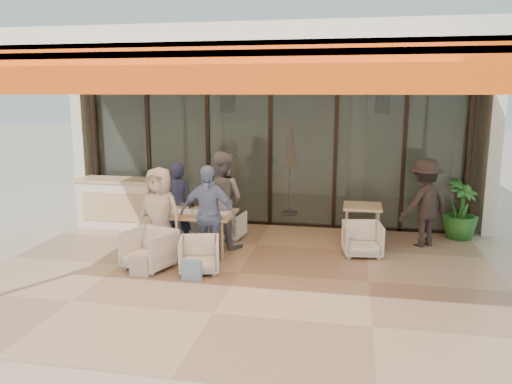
# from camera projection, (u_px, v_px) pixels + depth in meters

# --- Properties ---
(ground) EXTENTS (70.00, 70.00, 0.00)m
(ground) POSITION_uv_depth(u_px,v_px,m) (239.00, 274.00, 7.86)
(ground) COLOR #C6B293
(ground) RESTS_ON ground
(terrace_floor) EXTENTS (8.00, 6.00, 0.01)m
(terrace_floor) POSITION_uv_depth(u_px,v_px,m) (239.00, 274.00, 7.86)
(terrace_floor) COLOR tan
(terrace_floor) RESTS_ON ground
(terrace_structure) EXTENTS (8.00, 6.00, 3.40)m
(terrace_structure) POSITION_uv_depth(u_px,v_px,m) (233.00, 61.00, 6.96)
(terrace_structure) COLOR silver
(terrace_structure) RESTS_ON ground
(glass_storefront) EXTENTS (8.08, 0.10, 3.20)m
(glass_storefront) POSITION_uv_depth(u_px,v_px,m) (270.00, 151.00, 10.43)
(glass_storefront) COLOR #9EADA3
(glass_storefront) RESTS_ON ground
(interior_block) EXTENTS (9.05, 3.62, 3.52)m
(interior_block) POSITION_uv_depth(u_px,v_px,m) (286.00, 116.00, 12.54)
(interior_block) COLOR silver
(interior_block) RESTS_ON ground
(host_counter) EXTENTS (1.85, 0.65, 1.04)m
(host_counter) POSITION_uv_depth(u_px,v_px,m) (123.00, 202.00, 10.53)
(host_counter) COLOR silver
(host_counter) RESTS_ON ground
(dining_table) EXTENTS (1.50, 0.90, 0.93)m
(dining_table) POSITION_uv_depth(u_px,v_px,m) (192.00, 215.00, 8.80)
(dining_table) COLOR #CFB77E
(dining_table) RESTS_ON ground
(chair_far_left) EXTENTS (0.75, 0.73, 0.62)m
(chair_far_left) POSITION_uv_depth(u_px,v_px,m) (187.00, 221.00, 9.86)
(chair_far_left) COLOR white
(chair_far_left) RESTS_ON ground
(chair_far_right) EXTENTS (0.64, 0.61, 0.59)m
(chair_far_right) POSITION_uv_depth(u_px,v_px,m) (229.00, 224.00, 9.71)
(chair_far_right) COLOR white
(chair_far_right) RESTS_ON ground
(chair_near_left) EXTENTS (0.89, 0.86, 0.72)m
(chair_near_left) POSITION_uv_depth(u_px,v_px,m) (149.00, 248.00, 8.02)
(chair_near_left) COLOR white
(chair_near_left) RESTS_ON ground
(chair_near_right) EXTENTS (0.75, 0.72, 0.63)m
(chair_near_right) POSITION_uv_depth(u_px,v_px,m) (199.00, 253.00, 7.87)
(chair_near_right) COLOR white
(chair_near_right) RESTS_ON ground
(diner_navy) EXTENTS (0.62, 0.45, 1.57)m
(diner_navy) POSITION_uv_depth(u_px,v_px,m) (178.00, 203.00, 9.29)
(diner_navy) COLOR #1B243C
(diner_navy) RESTS_ON ground
(diner_grey) EXTENTS (1.04, 0.92, 1.77)m
(diner_grey) POSITION_uv_depth(u_px,v_px,m) (222.00, 200.00, 9.11)
(diner_grey) COLOR slate
(diner_grey) RESTS_ON ground
(diner_cream) EXTENTS (0.84, 0.61, 1.60)m
(diner_cream) POSITION_uv_depth(u_px,v_px,m) (160.00, 214.00, 8.42)
(diner_cream) COLOR beige
(diner_cream) RESTS_ON ground
(diner_periwinkle) EXTENTS (0.99, 0.47, 1.66)m
(diner_periwinkle) POSITION_uv_depth(u_px,v_px,m) (208.00, 215.00, 8.26)
(diner_periwinkle) COLOR #7A94CB
(diner_periwinkle) RESTS_ON ground
(tote_bag_cream) EXTENTS (0.30, 0.10, 0.34)m
(tote_bag_cream) POSITION_uv_depth(u_px,v_px,m) (139.00, 267.00, 7.67)
(tote_bag_cream) COLOR silver
(tote_bag_cream) RESTS_ON ground
(tote_bag_blue) EXTENTS (0.30, 0.10, 0.34)m
(tote_bag_blue) POSITION_uv_depth(u_px,v_px,m) (192.00, 271.00, 7.52)
(tote_bag_blue) COLOR #99BFD8
(tote_bag_blue) RESTS_ON ground
(side_table) EXTENTS (0.70, 0.70, 0.74)m
(side_table) POSITION_uv_depth(u_px,v_px,m) (362.00, 211.00, 9.33)
(side_table) COLOR #CFB77E
(side_table) RESTS_ON ground
(side_chair) EXTENTS (0.72, 0.69, 0.66)m
(side_chair) POSITION_uv_depth(u_px,v_px,m) (362.00, 238.00, 8.67)
(side_chair) COLOR white
(side_chair) RESTS_ON ground
(standing_woman) EXTENTS (1.21, 1.13, 1.64)m
(standing_woman) POSITION_uv_depth(u_px,v_px,m) (424.00, 203.00, 9.12)
(standing_woman) COLOR black
(standing_woman) RESTS_ON ground
(potted_palm) EXTENTS (0.92, 0.92, 1.17)m
(potted_palm) POSITION_uv_depth(u_px,v_px,m) (461.00, 210.00, 9.62)
(potted_palm) COLOR #1E5919
(potted_palm) RESTS_ON ground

